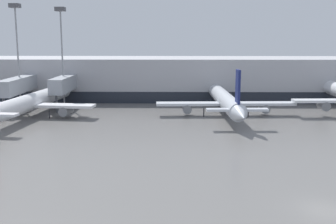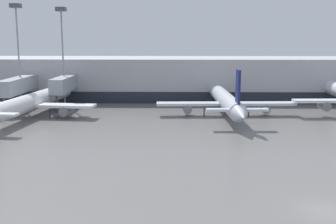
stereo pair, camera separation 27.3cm
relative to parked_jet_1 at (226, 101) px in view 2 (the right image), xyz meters
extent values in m
plane|color=slate|center=(3.06, -40.55, -2.61)|extent=(320.00, 320.00, 0.00)
cube|color=#B2B2B7|center=(3.06, 21.45, 1.89)|extent=(160.00, 16.00, 9.00)
cube|color=#1E232D|center=(3.06, 13.40, -1.41)|extent=(156.80, 0.10, 2.40)
cube|color=#9399A0|center=(-38.52, 5.99, 1.99)|extent=(2.60, 14.93, 2.80)
cylinder|color=#3F4247|center=(-38.52, -0.88, -1.01)|extent=(0.44, 0.44, 3.20)
cube|color=#9399A0|center=(-30.32, 7.69, 1.99)|extent=(2.60, 11.51, 2.80)
cylinder|color=#3F4247|center=(-30.32, 2.54, -1.01)|extent=(0.44, 0.44, 3.20)
cone|color=silver|center=(22.79, 16.78, 0.77)|extent=(2.79, 3.20, 2.69)
cylinder|color=slate|center=(16.64, -0.89, -0.65)|extent=(1.64, 2.66, 1.56)
cylinder|color=silver|center=(-0.03, 0.72, 0.06)|extent=(3.69, 25.12, 2.77)
cone|color=silver|center=(-0.54, 14.75, 0.06)|extent=(2.74, 3.14, 2.63)
cone|color=silver|center=(0.51, -13.86, 0.06)|extent=(2.65, 4.25, 2.50)
cube|color=silver|center=(0.00, 0.10, -0.50)|extent=(24.24, 3.40, 0.44)
cube|color=silver|center=(0.40, -10.79, 0.33)|extent=(9.23, 1.74, 0.35)
cube|color=navy|center=(0.40, -10.79, 3.59)|extent=(0.44, 2.27, 5.40)
cylinder|color=slate|center=(-6.77, -0.15, -1.34)|extent=(1.63, 2.81, 1.52)
cylinder|color=slate|center=(6.76, 0.35, -1.34)|extent=(1.63, 2.81, 1.52)
cylinder|color=#2D2D33|center=(-0.33, 8.85, -1.90)|extent=(0.20, 0.20, 1.42)
cylinder|color=#2D2D33|center=(-3.84, -0.67, -1.90)|extent=(0.20, 0.20, 1.42)
cylinder|color=#2D2D33|center=(3.88, -0.39, -1.90)|extent=(0.20, 0.20, 1.42)
cylinder|color=white|center=(-33.36, -1.06, 0.06)|extent=(6.09, 30.91, 2.83)
cone|color=white|center=(-31.56, 15.80, 0.06)|extent=(3.01, 3.39, 2.69)
cube|color=white|center=(-33.44, -1.82, -0.51)|extent=(22.24, 5.22, 0.44)
cylinder|color=slate|center=(-27.30, -2.48, -1.37)|extent=(1.89, 3.32, 1.56)
cylinder|color=#2D2D33|center=(-32.30, 8.89, -1.91)|extent=(0.20, 0.20, 1.39)
cylinder|color=#2D2D33|center=(-37.03, -2.21, -1.91)|extent=(0.20, 0.20, 1.39)
cylinder|color=#2D2D33|center=(-30.01, -2.96, -1.91)|extent=(0.20, 0.20, 1.39)
cylinder|color=gray|center=(-30.88, 9.99, 6.59)|extent=(0.30, 0.30, 18.39)
cube|color=#4C4C51|center=(-30.88, 9.99, 16.18)|extent=(1.80, 1.80, 0.80)
cylinder|color=gray|center=(-38.80, 7.85, 6.85)|extent=(0.30, 0.30, 18.91)
cube|color=#4C4C51|center=(-38.80, 7.85, 16.70)|extent=(1.80, 1.80, 0.80)
camera|label=1|loc=(-8.86, -72.35, 11.08)|focal=45.00mm
camera|label=2|loc=(-8.58, -72.34, 11.08)|focal=45.00mm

